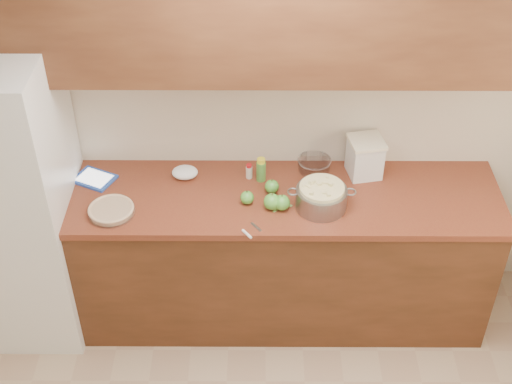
{
  "coord_description": "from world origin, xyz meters",
  "views": [
    {
      "loc": [
        -0.04,
        -1.62,
        3.42
      ],
      "look_at": [
        -0.06,
        1.43,
        0.98
      ],
      "focal_mm": 50.0,
      "sensor_mm": 36.0,
      "label": 1
    }
  ],
  "objects_px": {
    "pie": "(111,210)",
    "colander": "(321,197)",
    "tablet": "(94,179)",
    "flour_canister": "(365,157)"
  },
  "relations": [
    {
      "from": "pie",
      "to": "colander",
      "type": "relative_size",
      "value": 0.68
    },
    {
      "from": "pie",
      "to": "colander",
      "type": "height_order",
      "value": "colander"
    },
    {
      "from": "flour_canister",
      "to": "tablet",
      "type": "bearing_deg",
      "value": -177.46
    },
    {
      "from": "colander",
      "to": "tablet",
      "type": "relative_size",
      "value": 1.38
    },
    {
      "from": "colander",
      "to": "flour_canister",
      "type": "bearing_deg",
      "value": 48.72
    },
    {
      "from": "pie",
      "to": "tablet",
      "type": "bearing_deg",
      "value": 116.3
    },
    {
      "from": "pie",
      "to": "tablet",
      "type": "height_order",
      "value": "pie"
    },
    {
      "from": "pie",
      "to": "flour_canister",
      "type": "bearing_deg",
      "value": 14.58
    },
    {
      "from": "flour_canister",
      "to": "colander",
      "type": "bearing_deg",
      "value": -131.28
    },
    {
      "from": "colander",
      "to": "pie",
      "type": "bearing_deg",
      "value": -176.9
    }
  ]
}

